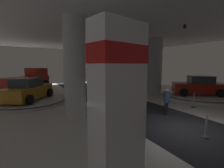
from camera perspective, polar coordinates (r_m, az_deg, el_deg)
ground at (r=8.33m, az=24.68°, el=-14.54°), size 24.00×44.00×0.06m
ceiling_with_spotlights at (r=8.22m, az=26.81°, el=24.77°), size 24.00×44.00×0.39m
column_left at (r=8.98m, az=-13.26°, el=5.55°), size 1.17×1.17×5.50m
column_right at (r=16.40m, az=14.72°, el=6.01°), size 1.58×1.58×5.50m
brand_sign_pylon at (r=3.26m, az=2.23°, el=-10.75°), size 1.38×0.91×3.74m
display_platform_mid_right at (r=16.34m, az=28.33°, el=-3.78°), size 6.09×6.09×0.26m
display_car_mid_right at (r=16.22m, az=28.61°, el=-0.72°), size 4.41×4.03×1.71m
display_platform_deep_left at (r=20.36m, az=-28.51°, el=-1.84°), size 5.68×5.68×0.26m
pickup_truck_deep_left at (r=20.46m, az=-28.01°, el=1.19°), size 5.32×5.14×2.30m
display_platform_far_left at (r=13.90m, az=-27.58°, el=-5.50°), size 5.34×5.34×0.25m
display_car_far_left at (r=13.73m, az=-27.85°, el=-1.97°), size 3.82×4.49×1.71m
display_platform_deep_right at (r=24.85m, az=3.83°, el=0.36°), size 6.07×6.07×0.22m
display_car_deep_right at (r=24.74m, az=3.88°, el=2.33°), size 2.26×4.26×1.71m
visitor_walking_near at (r=9.85m, az=18.95°, el=-5.35°), size 0.32×0.32×1.59m
visitor_walking_far at (r=12.23m, az=-3.92°, el=-2.67°), size 0.32×0.32×1.59m
stanchion_a at (r=11.95m, az=11.04°, el=-5.62°), size 0.28×0.28×1.01m
stanchion_b at (r=12.41m, az=27.17°, el=-5.80°), size 0.28×0.28×1.01m
stanchion_c at (r=7.64m, az=30.57°, el=-13.67°), size 0.28×0.28×1.01m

